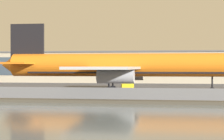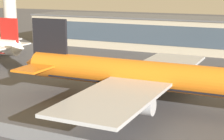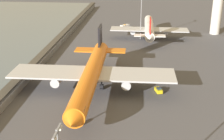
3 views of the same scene
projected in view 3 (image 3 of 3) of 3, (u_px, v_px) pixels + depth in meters
The scene contains 8 objects.
ground_plane at pixel (80, 78), 105.59m from camera, with size 500.00×500.00×0.00m, color #4C4C51.
shoreline_seawall at pixel (21, 75), 107.36m from camera, with size 320.00×3.00×0.50m.
perimeter_fence at pixel (34, 73), 106.64m from camera, with size 280.00×0.10×2.24m.
cargo_jet_orange at pixel (92, 74), 92.80m from camera, with size 58.04×50.00×15.61m.
passenger_jet_white_red at pixel (149, 28), 151.45m from camera, with size 43.91×37.17×13.43m.
baggage_tug at pixel (158, 90), 94.38m from camera, with size 3.53×2.47×1.80m.
ops_van at pixel (125, 27), 171.06m from camera, with size 5.24×5.08×2.48m.
apron_light_mast_apron_east at pixel (141, 16), 147.75m from camera, with size 3.20×0.40×19.89m.
Camera 3 is at (96.09, 20.33, 40.36)m, focal length 50.00 mm.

